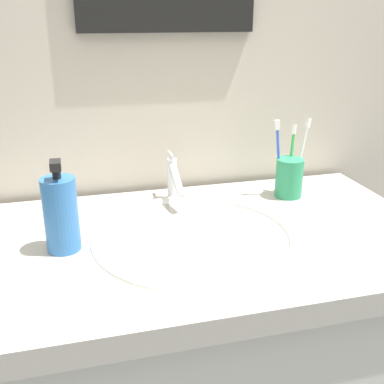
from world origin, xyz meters
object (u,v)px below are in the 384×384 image
at_px(toothbrush_cup, 289,178).
at_px(faucet, 174,178).
at_px(toothbrush_blue, 278,153).
at_px(toothbrush_white, 302,151).
at_px(soap_dispenser, 61,214).
at_px(toothbrush_green, 291,154).

bearing_deg(toothbrush_cup, faucet, 172.10).
bearing_deg(faucet, toothbrush_blue, -5.81).
relative_size(faucet, toothbrush_blue, 0.75).
height_order(faucet, toothbrush_white, toothbrush_white).
bearing_deg(faucet, soap_dispenser, -143.80).
bearing_deg(toothbrush_blue, toothbrush_cup, -25.82).
height_order(faucet, toothbrush_cup, faucet).
relative_size(toothbrush_cup, toothbrush_white, 0.52).
height_order(toothbrush_cup, toothbrush_white, toothbrush_white).
bearing_deg(soap_dispenser, toothbrush_cup, 15.52).
height_order(faucet, toothbrush_green, toothbrush_green).
xyz_separation_m(faucet, toothbrush_white, (0.33, -0.03, 0.05)).
distance_m(toothbrush_cup, toothbrush_white, 0.07).
height_order(faucet, toothbrush_blue, toothbrush_blue).
height_order(toothbrush_green, soap_dispenser, soap_dispenser).
distance_m(faucet, toothbrush_white, 0.33).
height_order(toothbrush_blue, soap_dispenser, toothbrush_blue).
relative_size(toothbrush_blue, soap_dispenser, 1.02).
distance_m(faucet, toothbrush_green, 0.31).
height_order(toothbrush_cup, toothbrush_blue, toothbrush_blue).
xyz_separation_m(toothbrush_white, toothbrush_green, (-0.02, 0.01, -0.01)).
bearing_deg(toothbrush_cup, soap_dispenser, -164.48).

